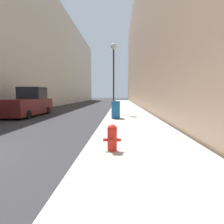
{
  "coord_description": "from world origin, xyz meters",
  "views": [
    {
      "loc": [
        4.89,
        -3.95,
        1.73
      ],
      "look_at": [
        3.89,
        18.03,
        -0.43
      ],
      "focal_mm": 28.0,
      "sensor_mm": 36.0,
      "label": 1
    }
  ],
  "objects_px": {
    "fire_hydrant": "(112,137)",
    "trash_bin": "(116,109)",
    "pickup_truck": "(28,104)",
    "lamppost": "(114,66)"
  },
  "relations": [
    {
      "from": "trash_bin",
      "to": "pickup_truck",
      "type": "distance_m",
      "value": 7.64
    },
    {
      "from": "fire_hydrant",
      "to": "pickup_truck",
      "type": "distance_m",
      "value": 11.8
    },
    {
      "from": "fire_hydrant",
      "to": "trash_bin",
      "type": "xyz_separation_m",
      "value": [
        -0.06,
        6.97,
        0.2
      ]
    },
    {
      "from": "pickup_truck",
      "to": "trash_bin",
      "type": "bearing_deg",
      "value": -17.12
    },
    {
      "from": "fire_hydrant",
      "to": "trash_bin",
      "type": "bearing_deg",
      "value": 90.51
    },
    {
      "from": "trash_bin",
      "to": "pickup_truck",
      "type": "relative_size",
      "value": 0.21
    },
    {
      "from": "lamppost",
      "to": "trash_bin",
      "type": "bearing_deg",
      "value": -85.37
    },
    {
      "from": "lamppost",
      "to": "pickup_truck",
      "type": "xyz_separation_m",
      "value": [
        -7.02,
        -1.13,
        -3.2
      ]
    },
    {
      "from": "fire_hydrant",
      "to": "lamppost",
      "type": "relative_size",
      "value": 0.13
    },
    {
      "from": "fire_hydrant",
      "to": "trash_bin",
      "type": "relative_size",
      "value": 0.65
    }
  ]
}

